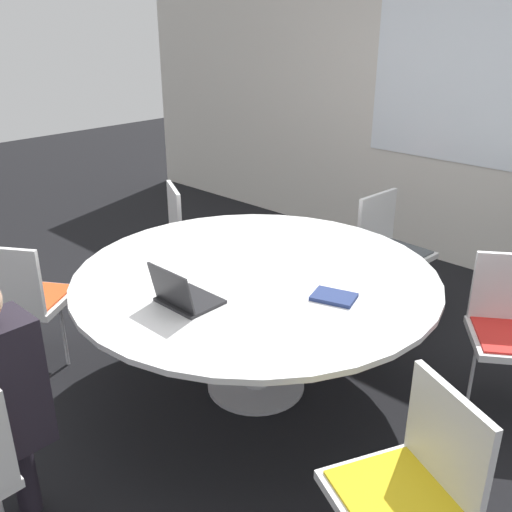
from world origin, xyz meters
TOP-DOWN VIEW (x-y plane):
  - ground_plane at (0.00, 0.00)m, footprint 16.00×16.00m
  - wall_back at (0.00, 2.54)m, footprint 8.00×0.07m
  - conference_table at (0.00, 0.00)m, footprint 1.98×1.98m
  - chair_1 at (1.28, -0.54)m, footprint 0.58×0.57m
  - chair_3 at (0.01, 1.39)m, footprint 0.45×0.46m
  - chair_4 at (-1.25, 0.60)m, footprint 0.59×0.58m
  - chair_5 at (-1.13, -0.81)m, footprint 0.60×0.59m
  - laptop at (0.00, -0.52)m, footprint 0.29×0.25m
  - spiral_notebook at (0.49, 0.04)m, footprint 0.25×0.21m

SIDE VIEW (x-z plane):
  - ground_plane at x=0.00m, z-range 0.00..0.00m
  - chair_1 at x=1.28m, z-range 0.08..0.94m
  - chair_3 at x=0.01m, z-range 0.08..0.94m
  - chair_4 at x=-1.25m, z-range 0.08..0.94m
  - chair_5 at x=-1.13m, z-range 0.08..0.94m
  - conference_table at x=0.00m, z-range 0.28..1.02m
  - spiral_notebook at x=0.49m, z-range 0.74..0.76m
  - laptop at x=0.00m, z-range 0.68..0.90m
  - wall_back at x=0.00m, z-range 0.00..2.70m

